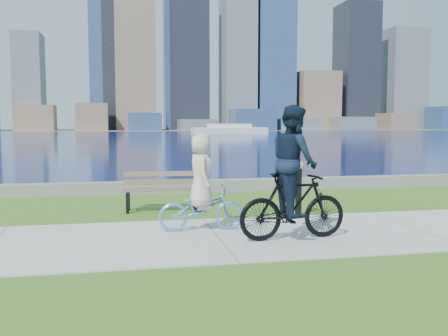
% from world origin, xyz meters
% --- Properties ---
extents(ground, '(320.00, 320.00, 0.00)m').
position_xyz_m(ground, '(0.00, 0.00, 0.00)').
color(ground, '#356019').
rests_on(ground, ground).
extents(concrete_path, '(80.00, 3.50, 0.02)m').
position_xyz_m(concrete_path, '(0.00, 0.00, 0.01)').
color(concrete_path, '#A6A6A0').
rests_on(concrete_path, ground).
extents(seawall, '(90.00, 0.50, 0.35)m').
position_xyz_m(seawall, '(0.00, 6.20, 0.17)').
color(seawall, slate).
rests_on(seawall, ground).
extents(bay_water, '(320.00, 131.00, 0.01)m').
position_xyz_m(bay_water, '(0.00, 72.00, 0.00)').
color(bay_water, '#0C174F').
rests_on(bay_water, ground).
extents(far_shore, '(320.00, 30.00, 0.12)m').
position_xyz_m(far_shore, '(0.00, 130.00, 0.06)').
color(far_shore, slate).
rests_on(far_shore, ground).
extents(city_skyline, '(177.42, 21.98, 76.00)m').
position_xyz_m(city_skyline, '(5.27, 129.44, 22.13)').
color(city_skyline, slate).
rests_on(city_skyline, ground).
extents(ferry_far, '(14.14, 4.04, 1.92)m').
position_xyz_m(ferry_far, '(14.21, 83.67, 0.80)').
color(ferry_far, white).
rests_on(ferry_far, ground).
extents(park_bench, '(1.85, 0.75, 0.94)m').
position_xyz_m(park_bench, '(-4.79, 3.08, 0.57)').
color(park_bench, black).
rests_on(park_bench, ground).
extents(bollard_lamp, '(0.21, 0.21, 1.28)m').
position_xyz_m(bollard_lamp, '(-1.83, 1.66, 0.73)').
color(bollard_lamp, black).
rests_on(bollard_lamp, ground).
extents(cyclist_woman, '(0.62, 1.68, 1.89)m').
position_xyz_m(cyclist_woman, '(-4.20, 0.60, 0.72)').
color(cyclist_woman, '#5E9AE4').
rests_on(cyclist_woman, ground).
extents(cyclist_man, '(0.80, 2.05, 2.41)m').
position_xyz_m(cyclist_man, '(-2.70, -0.46, 1.03)').
color(cyclist_man, black).
rests_on(cyclist_man, ground).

